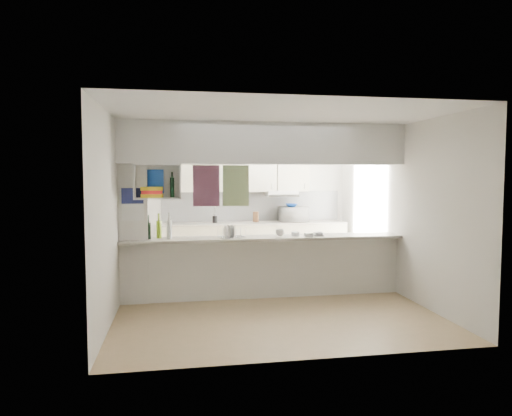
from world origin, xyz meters
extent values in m
plane|color=tan|center=(0.00, 0.00, 0.00)|extent=(4.80, 4.80, 0.00)
plane|color=white|center=(0.00, 0.00, 2.60)|extent=(4.80, 4.80, 0.00)
plane|color=silver|center=(0.00, 2.40, 1.30)|extent=(4.20, 0.00, 4.20)
plane|color=silver|center=(-2.10, 0.00, 1.30)|extent=(0.00, 4.80, 4.80)
plane|color=silver|center=(2.10, 0.00, 1.30)|extent=(0.00, 4.80, 4.80)
cube|color=silver|center=(0.00, 0.00, 0.44)|extent=(4.20, 0.15, 0.88)
cube|color=#AAA396|center=(0.00, 0.00, 0.90)|extent=(4.20, 0.50, 0.04)
cube|color=white|center=(0.00, 0.00, 2.30)|extent=(4.20, 0.50, 0.60)
cube|color=silver|center=(-1.90, 0.00, 1.30)|extent=(0.40, 0.18, 2.60)
cube|color=#191E4C|center=(-1.90, -0.10, 1.55)|extent=(0.30, 0.01, 0.22)
cube|color=white|center=(-1.90, -0.10, 1.32)|extent=(0.30, 0.01, 0.24)
cube|color=#33172C|center=(-0.85, 0.22, 1.68)|extent=(0.40, 0.02, 0.62)
cube|color=#17576B|center=(-0.40, 0.22, 1.68)|extent=(0.40, 0.02, 0.62)
cube|color=white|center=(-1.55, -0.10, 1.51)|extent=(0.65, 0.35, 0.02)
cube|color=white|center=(-1.55, -0.10, 1.99)|extent=(0.65, 0.35, 0.02)
cube|color=white|center=(-1.55, 0.06, 1.75)|extent=(0.65, 0.02, 0.50)
cube|color=white|center=(-1.86, -0.10, 1.75)|extent=(0.02, 0.35, 0.50)
cube|color=white|center=(-1.24, -0.10, 1.75)|extent=(0.02, 0.35, 0.50)
cube|color=gold|center=(-1.63, -0.10, 1.55)|extent=(0.30, 0.24, 0.05)
cube|color=red|center=(-1.63, -0.10, 1.60)|extent=(0.28, 0.22, 0.05)
cube|color=gold|center=(-1.63, -0.10, 1.65)|extent=(0.30, 0.24, 0.05)
cube|color=navy|center=(-1.60, 0.02, 1.75)|extent=(0.26, 0.02, 0.34)
cylinder|color=black|center=(-1.35, -0.10, 1.67)|extent=(0.06, 0.06, 0.28)
cube|color=#E9E5C5|center=(0.20, 2.10, 0.45)|extent=(3.60, 0.60, 0.90)
cube|color=#AAA396|center=(0.20, 2.10, 0.91)|extent=(3.60, 0.63, 0.03)
cube|color=silver|center=(0.20, 2.38, 1.22)|extent=(3.60, 0.03, 0.60)
cube|color=#E9E5C5|center=(0.00, 2.23, 1.88)|extent=(2.62, 0.34, 0.72)
cube|color=white|center=(0.75, 2.16, 1.48)|extent=(0.60, 0.46, 0.12)
cube|color=silver|center=(0.75, 1.93, 1.45)|extent=(0.60, 0.02, 0.05)
imported|color=white|center=(0.99, 2.09, 1.07)|extent=(0.55, 0.38, 0.30)
imported|color=navy|center=(0.94, 2.10, 1.25)|extent=(0.24, 0.24, 0.06)
cube|color=silver|center=(-0.50, -0.05, 0.93)|extent=(0.41, 0.34, 0.01)
cylinder|color=white|center=(-0.59, -0.07, 1.03)|extent=(0.05, 0.18, 0.18)
cylinder|color=white|center=(-0.53, -0.06, 1.03)|extent=(0.05, 0.18, 0.18)
cylinder|color=white|center=(-0.48, -0.05, 1.03)|extent=(0.05, 0.18, 0.18)
imported|color=white|center=(0.22, -0.08, 0.98)|extent=(0.14, 0.14, 0.10)
cylinder|color=black|center=(-1.70, 0.00, 1.04)|extent=(0.08, 0.08, 0.24)
cylinder|color=black|center=(-1.70, 0.00, 1.21)|extent=(0.03, 0.03, 0.11)
cylinder|color=olive|center=(-1.55, 0.08, 1.05)|extent=(0.08, 0.08, 0.26)
cylinder|color=olive|center=(-1.55, 0.08, 1.23)|extent=(0.03, 0.03, 0.11)
cylinder|color=silver|center=(-1.40, 0.00, 1.06)|extent=(0.08, 0.08, 0.27)
cylinder|color=silver|center=(-1.40, 0.00, 1.25)|extent=(0.03, 0.03, 0.11)
cylinder|color=silver|center=(0.48, -0.02, 0.95)|extent=(0.13, 0.13, 0.06)
cube|color=silver|center=(0.66, -0.12, 0.95)|extent=(0.13, 0.09, 0.05)
cube|color=silver|center=(0.84, -0.02, 0.95)|extent=(0.13, 0.09, 0.05)
cube|color=black|center=(0.83, -0.09, 0.93)|extent=(0.14, 0.07, 0.01)
cylinder|color=black|center=(-0.57, 2.15, 0.99)|extent=(0.10, 0.10, 0.14)
cube|color=brown|center=(0.24, 2.18, 1.02)|extent=(0.13, 0.11, 0.20)
camera|label=1|loc=(-1.27, -6.67, 1.82)|focal=32.00mm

